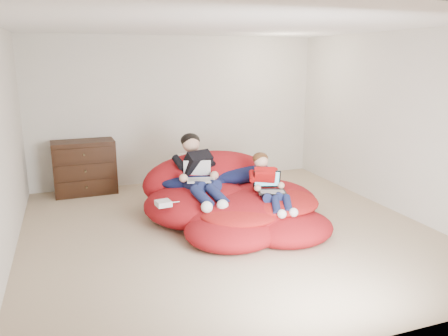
# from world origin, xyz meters

# --- Properties ---
(room_shell) EXTENTS (5.10, 5.10, 2.77)m
(room_shell) POSITION_xyz_m (0.00, 0.00, 0.22)
(room_shell) COLOR tan
(room_shell) RESTS_ON ground
(dresser) EXTENTS (0.98, 0.56, 0.86)m
(dresser) POSITION_xyz_m (-1.63, 2.24, 0.43)
(dresser) COLOR black
(dresser) RESTS_ON ground
(beanbag_pile) EXTENTS (2.38, 2.35, 0.92)m
(beanbag_pile) POSITION_xyz_m (0.19, 0.33, 0.26)
(beanbag_pile) COLOR #A71218
(beanbag_pile) RESTS_ON ground
(cream_pillow) EXTENTS (0.47, 0.30, 0.30)m
(cream_pillow) POSITION_xyz_m (-0.26, 1.23, 0.62)
(cream_pillow) COLOR beige
(cream_pillow) RESTS_ON beanbag_pile
(older_boy) EXTENTS (0.47, 1.26, 0.79)m
(older_boy) POSITION_xyz_m (-0.24, 0.52, 0.70)
(older_boy) COLOR black
(older_boy) RESTS_ON beanbag_pile
(younger_boy) EXTENTS (0.37, 0.96, 0.62)m
(younger_boy) POSITION_xyz_m (0.52, -0.05, 0.60)
(younger_boy) COLOR #B10F0F
(younger_boy) RESTS_ON beanbag_pile
(laptop_white) EXTENTS (0.41, 0.46, 0.24)m
(laptop_white) POSITION_xyz_m (-0.24, 0.43, 0.64)
(laptop_white) COLOR silver
(laptop_white) RESTS_ON older_boy
(laptop_black) EXTENTS (0.41, 0.41, 0.25)m
(laptop_black) POSITION_xyz_m (0.52, -0.11, 0.56)
(laptop_black) COLOR black
(laptop_black) RESTS_ON younger_boy
(power_adapter) EXTENTS (0.19, 0.19, 0.06)m
(power_adapter) POSITION_xyz_m (-0.80, 0.08, 0.42)
(power_adapter) COLOR silver
(power_adapter) RESTS_ON beanbag_pile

